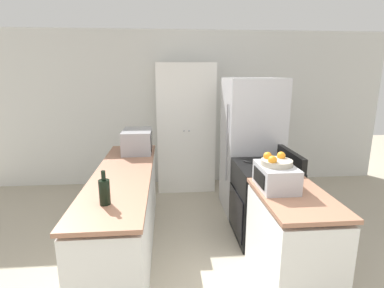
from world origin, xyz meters
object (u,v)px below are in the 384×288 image
(refrigerator, at_px, (251,146))
(toaster_oven, at_px, (276,177))
(pantry_cabinet, at_px, (185,128))
(wine_bottle, at_px, (104,191))
(microwave, at_px, (138,141))
(stove, at_px, (264,201))
(fruit_bowl, at_px, (276,161))

(refrigerator, distance_m, toaster_oven, 1.47)
(pantry_cabinet, bearing_deg, toaster_oven, -74.15)
(refrigerator, relative_size, wine_bottle, 6.59)
(microwave, bearing_deg, pantry_cabinet, 53.39)
(stove, relative_size, microwave, 1.94)
(refrigerator, xyz_separation_m, wine_bottle, (-1.66, -1.67, 0.07))
(wine_bottle, relative_size, toaster_oven, 0.65)
(fruit_bowl, bearing_deg, stove, 77.90)
(stove, xyz_separation_m, microwave, (-1.50, 0.74, 0.58))
(refrigerator, relative_size, microwave, 3.44)
(microwave, relative_size, fruit_bowl, 1.94)
(pantry_cabinet, xyz_separation_m, fruit_bowl, (0.66, -2.34, 0.11))
(toaster_oven, bearing_deg, refrigerator, 82.75)
(stove, bearing_deg, fruit_bowl, -102.10)
(pantry_cabinet, distance_m, microwave, 1.17)
(pantry_cabinet, height_order, microwave, pantry_cabinet)
(microwave, bearing_deg, refrigerator, 1.28)
(fruit_bowl, bearing_deg, toaster_oven, -56.54)
(pantry_cabinet, bearing_deg, fruit_bowl, -74.23)
(stove, bearing_deg, pantry_cabinet, 115.66)
(microwave, distance_m, toaster_oven, 1.97)
(stove, distance_m, toaster_oven, 0.88)
(pantry_cabinet, xyz_separation_m, stove, (0.81, -1.68, -0.58))
(microwave, height_order, fruit_bowl, fruit_bowl)
(refrigerator, height_order, wine_bottle, refrigerator)
(stove, xyz_separation_m, fruit_bowl, (-0.14, -0.67, 0.69))
(wine_bottle, distance_m, toaster_oven, 1.49)
(pantry_cabinet, distance_m, refrigerator, 1.25)
(pantry_cabinet, xyz_separation_m, wine_bottle, (-0.81, -2.57, -0.04))
(refrigerator, height_order, toaster_oven, refrigerator)
(stove, relative_size, toaster_oven, 2.41)
(wine_bottle, xyz_separation_m, toaster_oven, (1.48, 0.22, -0.00))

